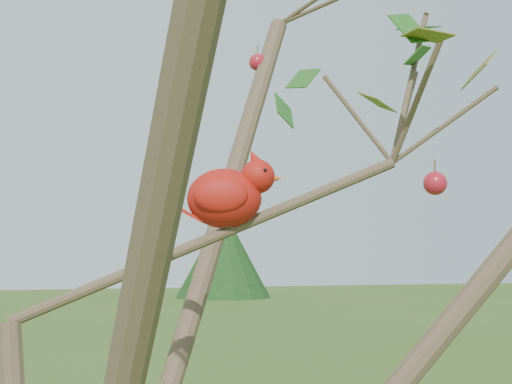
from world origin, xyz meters
TOP-DOWN VIEW (x-y plane):
  - crabapple_tree at (0.03, -0.02)m, footprint 2.35×2.05m
  - cardinal at (0.28, 0.07)m, footprint 0.19×0.12m
  - distant_trees at (0.45, 25.97)m, footprint 41.78×15.84m

SIDE VIEW (x-z plane):
  - distant_trees at x=0.45m, z-range -0.26..3.49m
  - crabapple_tree at x=0.03m, z-range 0.65..3.60m
  - cardinal at x=0.28m, z-range 2.07..2.21m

